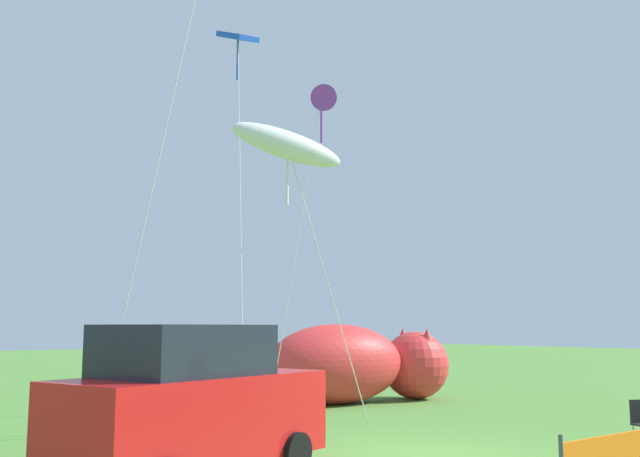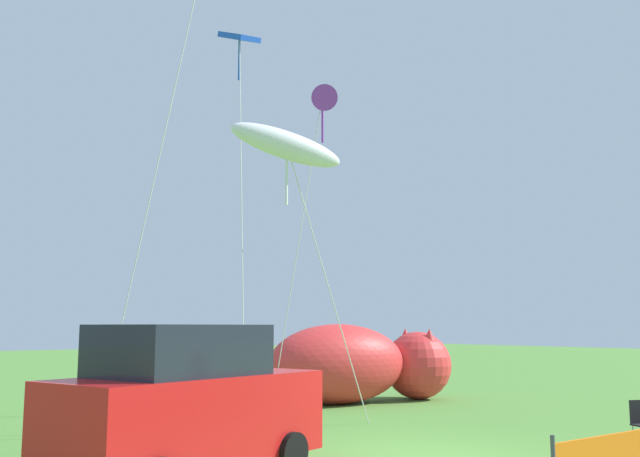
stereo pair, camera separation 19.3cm
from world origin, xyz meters
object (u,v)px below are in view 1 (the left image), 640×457
object	(u,v)px
parked_car	(192,404)
inflatable_cat	(357,366)
kite_white_ghost	(288,146)
kite_purple_delta	(321,98)
kite_blue_box	(238,45)

from	to	relation	value
parked_car	inflatable_cat	world-z (taller)	inflatable_cat
parked_car	inflatable_cat	distance (m)	10.79
kite_white_ghost	kite_purple_delta	distance (m)	4.65
parked_car	kite_purple_delta	bearing A→B (deg)	22.75
kite_white_ghost	parked_car	bearing A→B (deg)	-144.21
inflatable_cat	kite_white_ghost	bearing A→B (deg)	-135.90
inflatable_cat	kite_purple_delta	size ratio (longest dim) A/B	0.67
parked_car	kite_purple_delta	distance (m)	11.19
parked_car	kite_blue_box	world-z (taller)	kite_blue_box
kite_blue_box	kite_purple_delta	size ratio (longest dim) A/B	1.21
inflatable_cat	kite_blue_box	world-z (taller)	kite_blue_box
parked_car	kite_white_ghost	world-z (taller)	kite_white_ghost
parked_car	kite_white_ghost	xyz separation A→B (m)	(3.62, 2.61, 4.96)
inflatable_cat	kite_white_ghost	xyz separation A→B (m)	(-5.20, -3.62, 4.99)
kite_blue_box	kite_white_ghost	bearing A→B (deg)	-109.91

